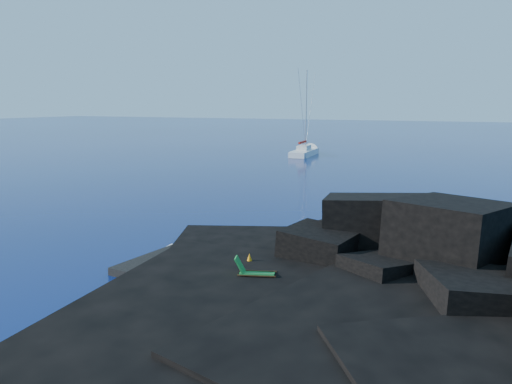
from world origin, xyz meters
TOP-DOWN VIEW (x-y plane):
  - ground at (0.00, 0.00)m, footprint 400.00×400.00m
  - headland at (13.00, 3.00)m, footprint 24.00×24.00m
  - beach at (4.50, 0.50)m, footprint 9.08×6.86m
  - surf_foam at (5.00, 5.00)m, footprint 10.00×8.00m
  - sailboat at (-9.33, 49.43)m, footprint 3.44×11.71m
  - deck_chair at (6.61, -0.78)m, footprint 1.74×1.18m
  - towel at (6.20, 0.02)m, footprint 2.32×1.52m
  - sunbather at (6.20, 0.02)m, footprint 1.69×0.81m
  - marker_cone at (5.53, 0.72)m, footprint 0.48×0.48m

SIDE VIEW (x-z plane):
  - ground at x=0.00m, z-range 0.00..0.00m
  - headland at x=13.00m, z-range -1.80..1.80m
  - beach at x=4.50m, z-range -0.35..0.35m
  - surf_foam at x=5.00m, z-range -0.03..0.03m
  - sailboat at x=-9.33m, z-range -6.05..6.05m
  - towel at x=6.20m, z-range 0.35..0.41m
  - sunbather at x=6.20m, z-range 0.41..0.63m
  - marker_cone at x=5.53m, z-range 0.35..0.97m
  - deck_chair at x=6.61m, z-range 0.35..1.45m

